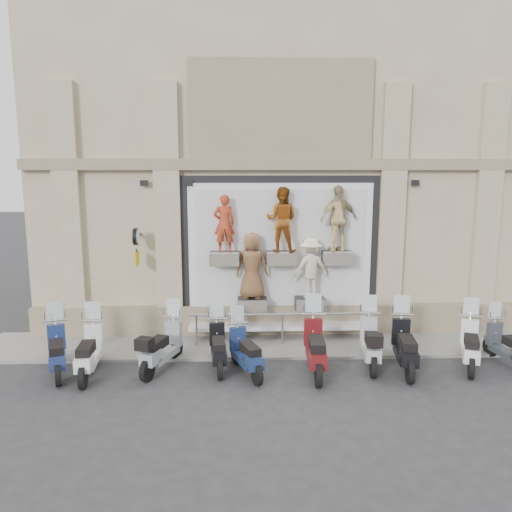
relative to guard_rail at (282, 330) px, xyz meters
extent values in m
plane|color=#303032|center=(0.00, -2.00, -0.47)|extent=(90.00, 90.00, 0.00)
cube|color=#999691|center=(0.00, 0.10, -0.43)|extent=(16.00, 2.20, 0.08)
cube|color=black|center=(0.00, 0.96, 1.93)|extent=(5.60, 0.10, 4.30)
cube|color=white|center=(0.00, 0.90, 1.93)|extent=(5.10, 0.06, 3.90)
cube|color=white|center=(0.00, 0.86, 1.93)|extent=(4.70, 0.04, 3.60)
cube|color=white|center=(0.00, 0.55, -0.05)|extent=(5.10, 0.75, 0.10)
cube|color=#28282B|center=(-1.55, 0.59, 1.86)|extent=(0.80, 0.50, 0.35)
imported|color=#CE4423|center=(-1.55, 0.59, 2.81)|extent=(0.60, 0.42, 1.56)
cube|color=#28282B|center=(0.00, 0.59, 1.86)|extent=(0.80, 0.50, 0.35)
imported|color=brown|center=(0.00, 0.59, 2.91)|extent=(1.00, 0.87, 1.76)
cube|color=#28282B|center=(1.55, 0.59, 1.86)|extent=(0.80, 0.50, 0.35)
imported|color=tan|center=(1.55, 0.59, 2.93)|extent=(1.13, 0.71, 1.80)
cube|color=#28282B|center=(-0.80, 0.59, 0.56)|extent=(0.80, 0.50, 0.35)
imported|color=brown|center=(-0.80, 0.59, 1.65)|extent=(0.91, 0.61, 1.82)
cube|color=#28282B|center=(0.80, 0.59, 0.56)|extent=(0.80, 0.50, 0.35)
imported|color=#FDEAC8|center=(0.80, 0.59, 1.58)|extent=(1.22, 0.89, 1.69)
cube|color=black|center=(-3.90, 0.72, 2.49)|extent=(0.06, 0.56, 0.06)
cylinder|color=black|center=(-3.90, 0.45, 2.49)|extent=(0.10, 0.46, 0.46)
cube|color=yellow|center=(-3.90, 0.45, 1.89)|extent=(0.04, 0.50, 0.38)
camera|label=1|loc=(-1.17, -12.80, 4.29)|focal=35.00mm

